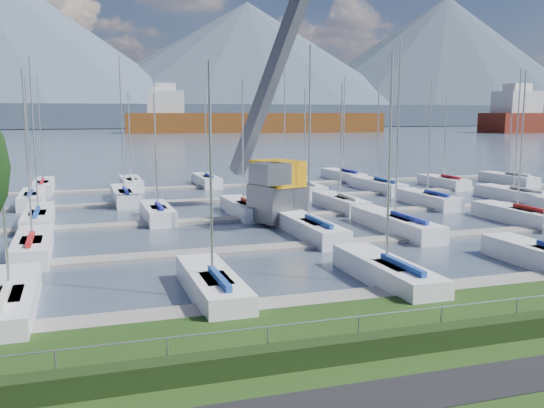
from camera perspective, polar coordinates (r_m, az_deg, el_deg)
name	(u,v)px	position (r m, az deg, el deg)	size (l,w,h in m)	color
path	(439,389)	(17.99, 15.48, -16.41)	(160.00, 2.00, 0.04)	black
water	(98,131)	(276.78, -16.08, 6.60)	(800.00, 540.00, 0.20)	#435062
hedge	(393,343)	(19.90, 11.31, -12.72)	(80.00, 0.70, 0.70)	black
fence	(388,313)	(19.94, 10.82, -10.06)	(0.04, 0.04, 80.00)	#979A9F
foothill	(93,116)	(346.64, -16.52, 7.97)	(900.00, 80.00, 12.00)	#3C4757
mountains	(98,52)	(423.28, -16.02, 13.56)	(1190.00, 360.00, 115.00)	#3C4358
docks	(213,220)	(44.19, -5.58, -1.55)	(90.00, 41.60, 0.25)	slate
crane	(278,143)	(43.97, 0.58, 5.72)	(7.34, 13.05, 22.35)	#53555A
cargo_ship_mid	(245,123)	(246.11, -2.55, 7.63)	(103.62, 32.42, 21.50)	brown
sailboat_fleet	(186,142)	(46.19, -8.07, 5.79)	(75.50, 50.62, 13.04)	silver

